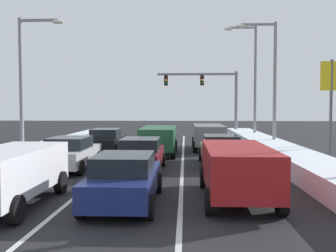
% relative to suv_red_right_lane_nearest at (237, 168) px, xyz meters
% --- Properties ---
extents(ground_plane, '(120.00, 120.00, 0.00)m').
position_rel_suv_red_right_lane_nearest_xyz_m(ground_plane, '(-3.45, 4.98, -1.02)').
color(ground_plane, black).
extents(lane_stripe_between_right_lane_and_center_lane, '(0.14, 34.98, 0.01)m').
position_rel_suv_red_right_lane_nearest_xyz_m(lane_stripe_between_right_lane_and_center_lane, '(-1.75, 8.16, -1.01)').
color(lane_stripe_between_right_lane_and_center_lane, silver).
rests_on(lane_stripe_between_right_lane_and_center_lane, ground).
extents(lane_stripe_between_center_lane_and_left_lane, '(0.14, 34.98, 0.01)m').
position_rel_suv_red_right_lane_nearest_xyz_m(lane_stripe_between_center_lane_and_left_lane, '(-5.15, 8.16, -1.01)').
color(lane_stripe_between_center_lane_and_left_lane, silver).
rests_on(lane_stripe_between_center_lane_and_left_lane, ground).
extents(snow_bank_right_shoulder, '(2.15, 34.98, 0.79)m').
position_rel_suv_red_right_lane_nearest_xyz_m(snow_bank_right_shoulder, '(3.55, 8.16, -0.62)').
color(snow_bank_right_shoulder, silver).
rests_on(snow_bank_right_shoulder, ground).
extents(snow_bank_left_shoulder, '(1.62, 34.98, 0.61)m').
position_rel_suv_red_right_lane_nearest_xyz_m(snow_bank_left_shoulder, '(-10.45, 8.16, -0.71)').
color(snow_bank_left_shoulder, silver).
rests_on(snow_bank_left_shoulder, ground).
extents(suv_red_right_lane_nearest, '(2.16, 4.90, 1.67)m').
position_rel_suv_red_right_lane_nearest_xyz_m(suv_red_right_lane_nearest, '(0.00, 0.00, 0.00)').
color(suv_red_right_lane_nearest, maroon).
rests_on(suv_red_right_lane_nearest, ground).
extents(sedan_tan_right_lane_second, '(2.00, 4.50, 1.51)m').
position_rel_suv_red_right_lane_nearest_xyz_m(sedan_tan_right_lane_second, '(0.11, 6.88, -0.25)').
color(sedan_tan_right_lane_second, '#937F60').
rests_on(sedan_tan_right_lane_second, ground).
extents(suv_gray_right_lane_third, '(2.16, 4.90, 1.67)m').
position_rel_suv_red_right_lane_nearest_xyz_m(suv_gray_right_lane_third, '(-0.05, 13.68, 0.00)').
color(suv_gray_right_lane_third, slate).
rests_on(suv_gray_right_lane_third, ground).
extents(sedan_navy_center_lane_nearest, '(2.00, 4.50, 1.51)m').
position_rel_suv_red_right_lane_nearest_xyz_m(sedan_navy_center_lane_nearest, '(-3.42, -0.69, -0.25)').
color(sedan_navy_center_lane_nearest, navy).
rests_on(sedan_navy_center_lane_nearest, ground).
extents(sedan_maroon_center_lane_second, '(2.00, 4.50, 1.51)m').
position_rel_suv_red_right_lane_nearest_xyz_m(sedan_maroon_center_lane_second, '(-3.60, 4.96, -0.25)').
color(sedan_maroon_center_lane_second, maroon).
rests_on(sedan_maroon_center_lane_second, ground).
extents(suv_green_center_lane_third, '(2.16, 4.90, 1.67)m').
position_rel_suv_red_right_lane_nearest_xyz_m(suv_green_center_lane_third, '(-3.22, 10.79, 0.00)').
color(suv_green_center_lane_third, '#1E5633').
rests_on(suv_green_center_lane_third, ground).
extents(suv_white_left_lane_nearest, '(2.16, 4.90, 1.67)m').
position_rel_suv_red_right_lane_nearest_xyz_m(suv_white_left_lane_nearest, '(-6.74, -1.08, 0.00)').
color(suv_white_left_lane_nearest, silver).
rests_on(suv_white_left_lane_nearest, ground).
extents(sedan_silver_left_lane_second, '(2.00, 4.50, 1.51)m').
position_rel_suv_red_right_lane_nearest_xyz_m(sedan_silver_left_lane_second, '(-6.92, 5.40, -0.25)').
color(sedan_silver_left_lane_second, '#B7BABF').
rests_on(sedan_silver_left_lane_second, ground).
extents(sedan_black_left_lane_third, '(2.00, 4.50, 1.51)m').
position_rel_suv_red_right_lane_nearest_xyz_m(sedan_black_left_lane_third, '(-6.60, 11.91, -0.25)').
color(sedan_black_left_lane_third, black).
rests_on(sedan_black_left_lane_third, ground).
extents(traffic_light_gantry, '(7.54, 0.47, 6.20)m').
position_rel_suv_red_right_lane_nearest_xyz_m(traffic_light_gantry, '(0.82, 24.05, 3.48)').
color(traffic_light_gantry, slate).
rests_on(traffic_light_gantry, ground).
extents(street_lamp_right_mid, '(2.66, 0.36, 8.31)m').
position_rel_suv_red_right_lane_nearest_xyz_m(street_lamp_right_mid, '(3.78, 12.93, 3.95)').
color(street_lamp_right_mid, gray).
rests_on(street_lamp_right_mid, ground).
extents(street_lamp_right_far, '(2.66, 0.36, 9.41)m').
position_rel_suv_red_right_lane_nearest_xyz_m(street_lamp_right_far, '(3.72, 19.29, 4.52)').
color(street_lamp_right_far, gray).
rests_on(street_lamp_right_far, ground).
extents(street_lamp_left_mid, '(2.66, 0.36, 7.98)m').
position_rel_suv_red_right_lane_nearest_xyz_m(street_lamp_left_mid, '(-10.73, 9.74, 3.78)').
color(street_lamp_left_mid, gray).
rests_on(street_lamp_left_mid, ground).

